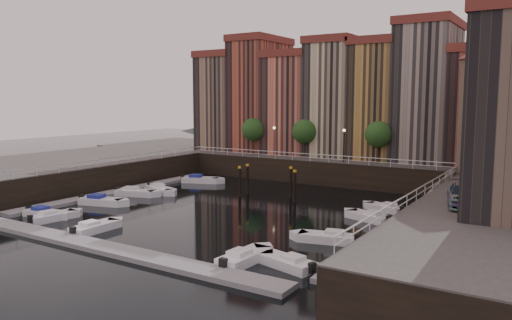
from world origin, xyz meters
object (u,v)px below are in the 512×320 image
Objects in this scene: boat_left_0 at (44,213)px; car_a at (479,187)px; corner_tower at (483,105)px; gangway at (439,190)px; car_c at (464,196)px; mooring_pilings at (268,183)px; boat_left_1 at (101,201)px; car_b at (482,182)px; boat_left_2 at (135,193)px.

boat_left_0 is 38.31m from car_a.
gangway is at bearing -122.80° from corner_tower.
car_a is 5.55m from car_c.
car_c is at bearing -85.27° from corner_tower.
mooring_pilings is 22.80m from boat_left_0.
gangway is 1.86× the size of boat_left_0.
car_b is at bearing 4.18° from boat_left_1.
mooring_pilings is 1.60× the size of boat_left_0.
car_c is (21.60, -8.30, 2.14)m from mooring_pilings.
car_c is (34.42, 10.51, 3.45)m from boat_left_0.
corner_tower reaches higher than car_b.
boat_left_2 reaches higher than boat_left_0.
car_b is (1.44, -8.54, -6.52)m from corner_tower.
boat_left_1 is at bearing -101.67° from boat_left_2.
car_c is (-0.20, -5.55, 0.09)m from car_a.
car_b is at bearing 23.17° from boat_left_0.
car_c is (4.31, -12.47, 1.88)m from gangway.
mooring_pilings reaches higher than boat_left_2.
boat_left_1 is at bearing -151.13° from gangway.
car_b is at bearing 105.71° from car_a.
boat_left_2 is 35.78m from car_b.
corner_tower reaches higher than boat_left_2.
car_a reaches higher than mooring_pilings.
gangway is 37.91m from boat_left_0.
corner_tower reaches higher than mooring_pilings.
gangway is 2.02× the size of car_a.
car_c reaches higher than boat_left_0.
corner_tower is at bearing 85.86° from car_b.
car_b is at bearing -6.56° from boat_left_2.
boat_left_2 is 1.19× the size of car_b.
corner_tower is at bearing 82.05° from car_c.
boat_left_2 is (-0.45, 11.76, 0.03)m from boat_left_0.
boat_left_0 is at bearing -107.21° from boat_left_1.
gangway is 1.16× the size of mooring_pilings.
mooring_pilings is 23.24m from car_c.
mooring_pilings is 1.42× the size of boat_left_1.
boat_left_0 is (-33.01, -27.48, -9.85)m from corner_tower.
car_c reaches higher than boat_left_1.
boat_left_1 is at bearing -173.70° from car_b.
car_b is (34.45, 18.94, 3.34)m from boat_left_0.
car_c reaches higher than boat_left_2.
boat_left_2 is 0.89× the size of car_c.
boat_left_0 is (-30.11, -22.98, -1.58)m from gangway.
car_b reaches higher than mooring_pilings.
car_a is (1.61, -11.42, -6.49)m from corner_tower.
corner_tower is at bearing 16.79° from boat_left_1.
corner_tower reaches higher than boat_left_0.
mooring_pilings reaches higher than boat_left_1.
gangway is 1.65× the size of boat_left_1.
car_b is at bearing 77.10° from car_c.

